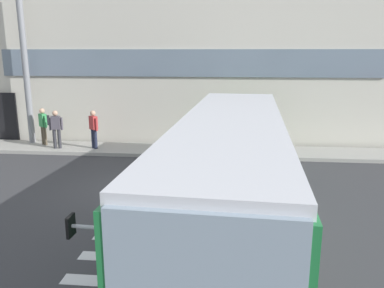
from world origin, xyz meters
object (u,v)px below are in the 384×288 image
(bus_main_foreground, at_px, (231,169))
(safety_bollard_yellow, at_px, (255,151))
(entry_support_column, at_px, (25,67))
(passenger_near_column, at_px, (44,124))
(passenger_by_doorway, at_px, (56,127))
(passenger_at_curb_edge, at_px, (94,127))

(bus_main_foreground, distance_m, safety_bollard_yellow, 5.65)
(entry_support_column, height_order, passenger_near_column, entry_support_column)
(passenger_near_column, xyz_separation_m, passenger_by_doorway, (0.85, -0.60, -0.03))
(entry_support_column, bearing_deg, bus_main_foreground, -38.27)
(entry_support_column, xyz_separation_m, bus_main_foreground, (9.25, -7.30, -2.28))
(passenger_by_doorway, height_order, passenger_at_curb_edge, same)
(bus_main_foreground, relative_size, passenger_by_doorway, 7.20)
(bus_main_foreground, height_order, passenger_at_curb_edge, bus_main_foreground)
(passenger_near_column, bearing_deg, bus_main_foreground, -39.28)
(entry_support_column, bearing_deg, passenger_at_curb_edge, -14.38)
(entry_support_column, relative_size, bus_main_foreground, 0.57)
(entry_support_column, xyz_separation_m, passenger_by_doorway, (1.67, -1.00, -2.53))
(passenger_near_column, xyz_separation_m, safety_bollard_yellow, (9.39, -1.40, -0.66))
(bus_main_foreground, xyz_separation_m, passenger_near_column, (-8.43, 6.90, -0.22))
(bus_main_foreground, distance_m, passenger_by_doorway, 9.86)
(passenger_near_column, distance_m, passenger_by_doorway, 1.04)
(safety_bollard_yellow, bearing_deg, passenger_by_doorway, 174.64)
(passenger_by_doorway, bearing_deg, safety_bollard_yellow, -5.36)
(passenger_by_doorway, bearing_deg, passenger_at_curb_edge, 5.36)
(entry_support_column, height_order, passenger_at_curb_edge, entry_support_column)
(entry_support_column, height_order, safety_bollard_yellow, entry_support_column)
(entry_support_column, distance_m, bus_main_foreground, 12.00)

